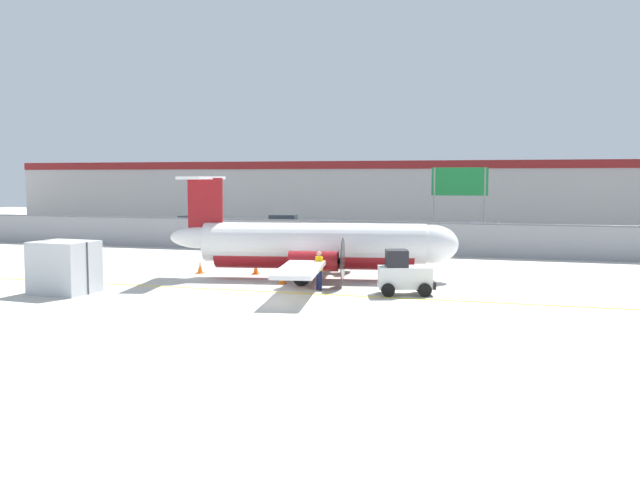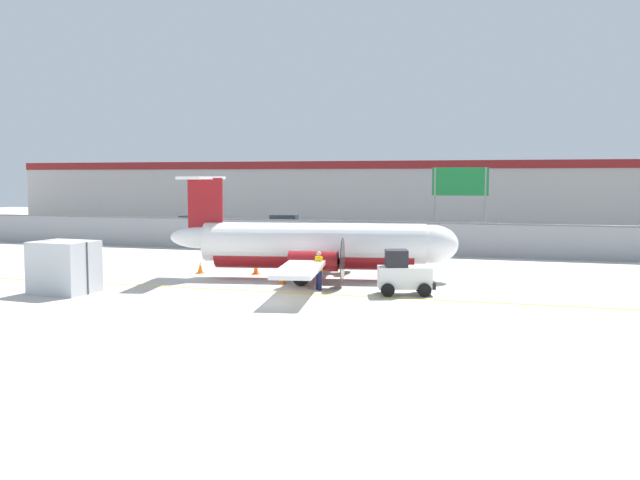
% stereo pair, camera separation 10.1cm
% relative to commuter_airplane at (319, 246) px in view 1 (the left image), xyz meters
% --- Properties ---
extents(ground_plane, '(140.00, 140.00, 0.01)m').
position_rel_commuter_airplane_xyz_m(ground_plane, '(-1.68, -4.24, -1.60)').
color(ground_plane, '#BCB7AD').
extents(perimeter_fence, '(98.00, 0.10, 2.10)m').
position_rel_commuter_airplane_xyz_m(perimeter_fence, '(-1.68, 11.76, -0.49)').
color(perimeter_fence, gray).
rests_on(perimeter_fence, ground).
extents(parking_lot_strip, '(98.00, 17.00, 0.12)m').
position_rel_commuter_airplane_xyz_m(parking_lot_strip, '(-1.68, 23.26, -1.54)').
color(parking_lot_strip, '#38383A').
rests_on(parking_lot_strip, ground).
extents(background_building, '(91.00, 8.10, 6.50)m').
position_rel_commuter_airplane_xyz_m(background_building, '(-1.68, 41.75, 1.66)').
color(background_building, '#BCB7B2').
rests_on(background_building, ground).
extents(commuter_airplane, '(13.95, 16.04, 4.92)m').
position_rel_commuter_airplane_xyz_m(commuter_airplane, '(0.00, 0.00, 0.00)').
color(commuter_airplane, white).
rests_on(commuter_airplane, ground).
extents(baggage_tug, '(2.55, 1.91, 1.88)m').
position_rel_commuter_airplane_xyz_m(baggage_tug, '(4.66, -3.29, -0.75)').
color(baggage_tug, silver).
rests_on(baggage_tug, ground).
extents(ground_crew_worker, '(0.48, 0.48, 1.70)m').
position_rel_commuter_airplane_xyz_m(ground_crew_worker, '(0.95, -3.18, -0.65)').
color(ground_crew_worker, '#191E4C').
rests_on(ground_crew_worker, ground).
extents(cargo_container, '(2.57, 2.20, 2.20)m').
position_rel_commuter_airplane_xyz_m(cargo_container, '(-9.12, -7.02, -0.50)').
color(cargo_container, '#B7BCC1').
rests_on(cargo_container, ground).
extents(traffic_cone_near_left, '(0.36, 0.36, 0.64)m').
position_rel_commuter_airplane_xyz_m(traffic_cone_near_left, '(-3.56, 0.76, -1.29)').
color(traffic_cone_near_left, orange).
rests_on(traffic_cone_near_left, ground).
extents(traffic_cone_near_right, '(0.36, 0.36, 0.64)m').
position_rel_commuter_airplane_xyz_m(traffic_cone_near_right, '(-6.41, 0.26, -1.29)').
color(traffic_cone_near_right, orange).
rests_on(traffic_cone_near_right, ground).
extents(traffic_cone_far_left, '(0.36, 0.36, 0.64)m').
position_rel_commuter_airplane_xyz_m(traffic_cone_far_left, '(-1.18, -1.94, -1.29)').
color(traffic_cone_far_left, orange).
rests_on(traffic_cone_far_left, ground).
extents(parked_car_0, '(4.25, 2.10, 1.58)m').
position_rel_commuter_airplane_xyz_m(parked_car_0, '(-16.93, 20.84, -0.71)').
color(parked_car_0, slate).
rests_on(parked_car_0, parking_lot_strip).
extents(parked_car_1, '(4.39, 2.43, 1.58)m').
position_rel_commuter_airplane_xyz_m(parked_car_1, '(-10.35, 24.36, -0.71)').
color(parked_car_1, '#19662D').
rests_on(parked_car_1, parking_lot_strip).
extents(parked_car_2, '(4.21, 2.03, 1.58)m').
position_rel_commuter_airplane_xyz_m(parked_car_2, '(-4.72, 17.96, -0.71)').
color(parked_car_2, navy).
rests_on(parked_car_2, parking_lot_strip).
extents(parked_car_3, '(4.23, 2.06, 1.58)m').
position_rel_commuter_airplane_xyz_m(parked_car_3, '(2.29, 17.76, -0.71)').
color(parked_car_3, navy).
rests_on(parked_car_3, parking_lot_strip).
extents(parked_car_4, '(4.23, 2.06, 1.58)m').
position_rel_commuter_airplane_xyz_m(parked_car_4, '(6.39, 18.86, -0.71)').
color(parked_car_4, '#19662D').
rests_on(parked_car_4, parking_lot_strip).
extents(parked_car_5, '(4.29, 2.20, 1.58)m').
position_rel_commuter_airplane_xyz_m(parked_car_5, '(12.19, 16.99, -0.71)').
color(parked_car_5, black).
rests_on(parked_car_5, parking_lot_strip).
extents(highway_sign, '(3.60, 0.14, 5.50)m').
position_rel_commuter_airplane_xyz_m(highway_sign, '(5.23, 14.03, 2.54)').
color(highway_sign, slate).
rests_on(highway_sign, ground).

